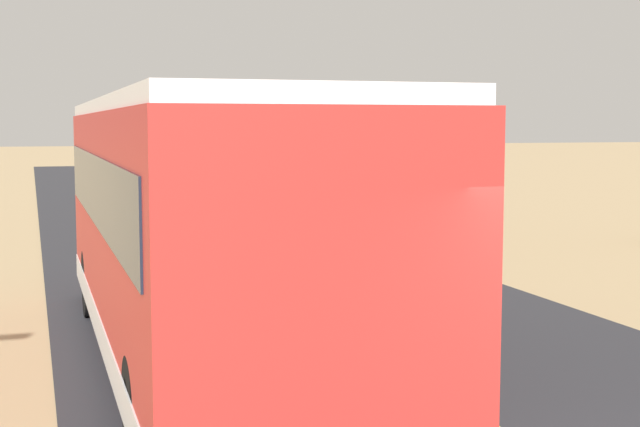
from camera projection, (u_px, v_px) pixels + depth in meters
livestock_truck at (259, 165)px, 25.21m from camera, size 2.53×9.70×3.02m
bus at (203, 224)px, 10.79m from camera, size 2.54×10.00×3.21m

